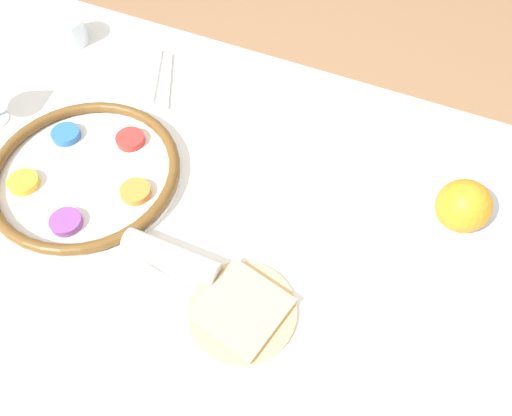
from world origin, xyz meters
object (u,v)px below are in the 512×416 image
cup_near (68,30)px  bread_plate (242,310)px  orange_fruit (463,206)px  napkin_roll (171,256)px  fruit_stand (468,239)px  seder_plate (85,173)px

cup_near → bread_plate: bearing=-34.9°
orange_fruit → napkin_roll: orange_fruit is taller
cup_near → napkin_roll: bearing=-39.7°
fruit_stand → cup_near: 0.92m
bread_plate → cup_near: cup_near is taller
fruit_stand → orange_fruit: size_ratio=2.31×
fruit_stand → orange_fruit: orange_fruit is taller
orange_fruit → fruit_stand: bearing=-1.5°
orange_fruit → seder_plate: bearing=-172.6°
fruit_stand → bread_plate: bearing=-143.8°
orange_fruit → napkin_roll: 0.44m
fruit_stand → cup_near: size_ratio=2.18×
fruit_stand → bread_plate: size_ratio=1.03×
fruit_stand → napkin_roll: 0.45m
seder_plate → bread_plate: seder_plate is taller
seder_plate → fruit_stand: size_ratio=1.99×
napkin_roll → fruit_stand: bearing=22.1°
fruit_stand → cup_near: bearing=165.3°
fruit_stand → bread_plate: (-0.27, -0.20, -0.09)m
orange_fruit → bread_plate: (-0.24, -0.20, -0.15)m
orange_fruit → cup_near: orange_fruit is taller
fruit_stand → cup_near: (-0.89, 0.23, -0.07)m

